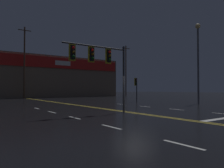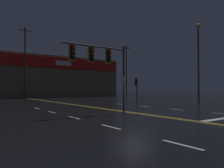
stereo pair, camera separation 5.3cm
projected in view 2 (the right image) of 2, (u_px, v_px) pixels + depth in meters
ground_plane at (134, 113)px, 14.64m from camera, size 200.00×200.00×0.00m
road_markings at (151, 113)px, 14.38m from camera, size 13.03×60.00×0.01m
traffic_signal_median at (99, 59)px, 13.99m from camera, size 4.59×0.36×4.57m
traffic_signal_corner_northeast at (136, 84)px, 27.90m from camera, size 0.42×0.36×3.05m
streetlight_far_right at (198, 52)px, 24.39m from camera, size 0.56×0.56×8.97m
building_backdrop at (20, 77)px, 43.57m from camera, size 40.62×10.23×8.25m
utility_pole_row at (30, 64)px, 38.86m from camera, size 47.46×0.26×12.61m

